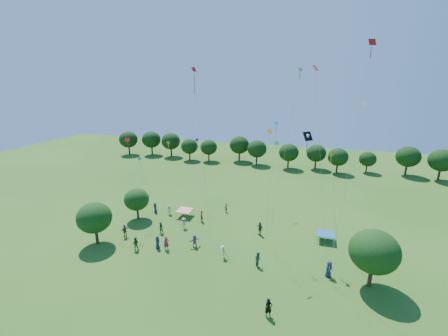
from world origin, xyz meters
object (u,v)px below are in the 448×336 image
near_tree_east (374,252)px  tent_blue (326,234)px  tent_red_stripe (185,210)px  pirate_kite (307,139)px  man_in_black (269,308)px  near_tree_west (94,218)px  near_tree_north (137,200)px  red_high_kite (197,101)px

near_tree_east → tent_blue: 9.87m
tent_red_stripe → pirate_kite: (17.81, -3.83, 13.09)m
pirate_kite → man_in_black: bearing=-98.4°
near_tree_west → man_in_black: 24.57m
man_in_black → pirate_kite: (1.94, 13.21, 13.19)m
near_tree_north → near_tree_east: 32.76m
near_tree_west → pirate_kite: size_ratio=0.42×
near_tree_east → man_in_black: (-9.48, -7.24, -3.18)m
near_tree_north → red_high_kite: size_ratio=0.23×
tent_blue → tent_red_stripe: bearing=176.1°
near_tree_east → red_high_kite: red_high_kite is taller
red_high_kite → near_tree_north: bearing=-169.5°
near_tree_north → man_in_black: 26.73m
pirate_kite → red_high_kite: 15.60m
tent_red_stripe → near_tree_west: bearing=-125.6°
tent_red_stripe → tent_blue: bearing=-3.9°
near_tree_west → tent_blue: (28.86, 9.38, -2.65)m
near_tree_east → tent_blue: (-4.22, 8.37, -3.08)m
tent_blue → near_tree_north: bearing=-177.2°
near_tree_east → man_in_black: bearing=-142.6°
tent_blue → man_in_black: size_ratio=1.18×
man_in_black → tent_red_stripe: bearing=107.7°
tent_red_stripe → pirate_kite: bearing=-12.1°
red_high_kite → tent_red_stripe: bearing=161.0°
tent_blue → red_high_kite: bearing=178.7°
tent_red_stripe → pirate_kite: pirate_kite is taller
pirate_kite → near_tree_north: bearing=177.6°
near_tree_west → man_in_black: size_ratio=3.03×
near_tree_north → tent_red_stripe: bearing=22.8°
man_in_black → red_high_kite: (-12.91, 16.02, 17.06)m
tent_red_stripe → tent_blue: same height
near_tree_west → red_high_kite: bearing=42.4°
tent_red_stripe → red_high_kite: red_high_kite is taller
near_tree_east → pirate_kite: (-7.53, 5.96, 10.02)m
near_tree_east → red_high_kite: 27.76m
near_tree_east → man_in_black: near_tree_east is taller
near_tree_east → tent_red_stripe: near_tree_east is taller
near_tree_north → tent_blue: (27.76, 1.37, -2.15)m
near_tree_east → tent_blue: bearing=116.8°
near_tree_west → near_tree_east: (33.08, 1.01, 0.42)m
red_high_kite → man_in_black: bearing=-51.1°
near_tree_north → tent_blue: near_tree_north is taller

